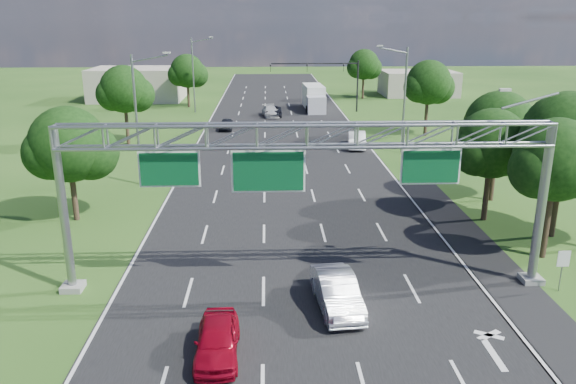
{
  "coord_description": "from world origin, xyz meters",
  "views": [
    {
      "loc": [
        -1.53,
        -12.85,
        12.58
      ],
      "look_at": [
        -0.47,
        15.44,
        3.76
      ],
      "focal_mm": 35.0,
      "sensor_mm": 36.0,
      "label": 1
    }
  ],
  "objects_px": {
    "silver_sedan": "(337,292)",
    "box_truck": "(314,98)",
    "sign_gantry": "(308,149)",
    "regulatory_sign": "(563,262)",
    "traffic_signal": "(332,74)",
    "red_coupe": "(217,340)"
  },
  "relations": [
    {
      "from": "sign_gantry",
      "to": "box_truck",
      "type": "height_order",
      "value": "sign_gantry"
    },
    {
      "from": "sign_gantry",
      "to": "box_truck",
      "type": "xyz_separation_m",
      "value": [
        4.83,
        54.95,
        -5.27
      ]
    },
    {
      "from": "regulatory_sign",
      "to": "sign_gantry",
      "type": "bearing_deg",
      "value": 175.17
    },
    {
      "from": "sign_gantry",
      "to": "silver_sedan",
      "type": "xyz_separation_m",
      "value": [
        1.19,
        -2.19,
        -6.11
      ]
    },
    {
      "from": "box_truck",
      "to": "sign_gantry",
      "type": "bearing_deg",
      "value": -97.9
    },
    {
      "from": "sign_gantry",
      "to": "traffic_signal",
      "type": "relative_size",
      "value": 1.92
    },
    {
      "from": "red_coupe",
      "to": "regulatory_sign",
      "type": "bearing_deg",
      "value": 15.69
    },
    {
      "from": "regulatory_sign",
      "to": "silver_sedan",
      "type": "distance_m",
      "value": 10.97
    },
    {
      "from": "traffic_signal",
      "to": "silver_sedan",
      "type": "relative_size",
      "value": 2.56
    },
    {
      "from": "regulatory_sign",
      "to": "traffic_signal",
      "type": "height_order",
      "value": "traffic_signal"
    },
    {
      "from": "regulatory_sign",
      "to": "red_coupe",
      "type": "bearing_deg",
      "value": -163.29
    },
    {
      "from": "box_truck",
      "to": "red_coupe",
      "type": "bearing_deg",
      "value": -101.03
    },
    {
      "from": "sign_gantry",
      "to": "regulatory_sign",
      "type": "height_order",
      "value": "sign_gantry"
    },
    {
      "from": "silver_sedan",
      "to": "box_truck",
      "type": "xyz_separation_m",
      "value": [
        3.65,
        57.14,
        0.83
      ]
    },
    {
      "from": "red_coupe",
      "to": "box_truck",
      "type": "relative_size",
      "value": 0.46
    },
    {
      "from": "sign_gantry",
      "to": "red_coupe",
      "type": "relative_size",
      "value": 5.7
    },
    {
      "from": "traffic_signal",
      "to": "silver_sedan",
      "type": "bearing_deg",
      "value": -96.16
    },
    {
      "from": "regulatory_sign",
      "to": "red_coupe",
      "type": "height_order",
      "value": "regulatory_sign"
    },
    {
      "from": "silver_sedan",
      "to": "box_truck",
      "type": "bearing_deg",
      "value": 80.6
    },
    {
      "from": "box_truck",
      "to": "traffic_signal",
      "type": "bearing_deg",
      "value": -42.93
    },
    {
      "from": "traffic_signal",
      "to": "box_truck",
      "type": "bearing_deg",
      "value": 139.94
    },
    {
      "from": "sign_gantry",
      "to": "traffic_signal",
      "type": "distance_m",
      "value": 53.51
    }
  ]
}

